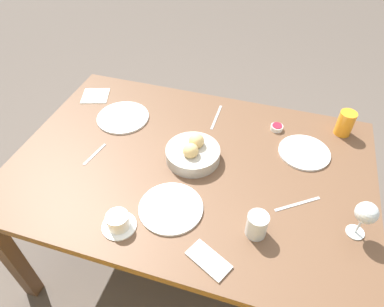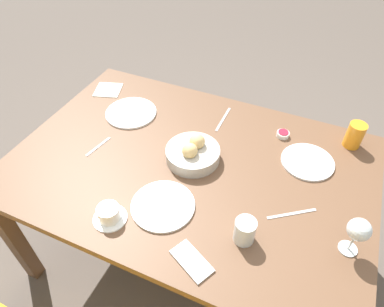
% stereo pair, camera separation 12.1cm
% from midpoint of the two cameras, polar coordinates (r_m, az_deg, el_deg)
% --- Properties ---
extents(ground_plane, '(10.00, 10.00, 0.00)m').
position_cam_midpoint_polar(ground_plane, '(2.02, -1.94, -15.75)').
color(ground_plane, '#564C44').
extents(dining_table, '(1.51, 1.02, 0.70)m').
position_cam_midpoint_polar(dining_table, '(1.51, -2.51, -3.79)').
color(dining_table, brown).
rests_on(dining_table, ground_plane).
extents(bread_basket, '(0.23, 0.23, 0.11)m').
position_cam_midpoint_polar(bread_basket, '(1.45, -2.34, 0.05)').
color(bread_basket, '#B2ADA3').
rests_on(bread_basket, dining_table).
extents(plate_near_left, '(0.22, 0.22, 0.01)m').
position_cam_midpoint_polar(plate_near_left, '(1.55, 16.11, 0.10)').
color(plate_near_left, white).
rests_on(plate_near_left, dining_table).
extents(plate_near_right, '(0.25, 0.25, 0.01)m').
position_cam_midpoint_polar(plate_near_right, '(1.72, -13.42, 5.80)').
color(plate_near_right, white).
rests_on(plate_near_right, dining_table).
extents(plate_far_center, '(0.24, 0.24, 0.01)m').
position_cam_midpoint_polar(plate_far_center, '(1.30, -6.03, -9.19)').
color(plate_far_center, white).
rests_on(plate_far_center, dining_table).
extents(juice_glass, '(0.07, 0.07, 0.12)m').
position_cam_midpoint_polar(juice_glass, '(1.68, 22.33, 4.62)').
color(juice_glass, orange).
rests_on(juice_glass, dining_table).
extents(water_tumbler, '(0.07, 0.07, 0.10)m').
position_cam_midpoint_polar(water_tumbler, '(1.21, 7.92, -11.85)').
color(water_tumbler, silver).
rests_on(water_tumbler, dining_table).
extents(wine_glass, '(0.08, 0.08, 0.16)m').
position_cam_midpoint_polar(wine_glass, '(1.26, 24.58, -9.28)').
color(wine_glass, silver).
rests_on(wine_glass, dining_table).
extents(coffee_cup, '(0.12, 0.12, 0.06)m').
position_cam_midpoint_polar(coffee_cup, '(1.27, -14.92, -11.08)').
color(coffee_cup, white).
rests_on(coffee_cup, dining_table).
extents(jam_bowl_berry, '(0.06, 0.06, 0.03)m').
position_cam_midpoint_polar(jam_bowl_berry, '(1.64, 11.92, 4.20)').
color(jam_bowl_berry, white).
rests_on(jam_bowl_berry, dining_table).
extents(fork_silver, '(0.16, 0.12, 0.00)m').
position_cam_midpoint_polar(fork_silver, '(1.35, 14.73, -8.26)').
color(fork_silver, '#B7B7BC').
rests_on(fork_silver, dining_table).
extents(knife_silver, '(0.01, 0.19, 0.00)m').
position_cam_midpoint_polar(knife_silver, '(1.68, 2.03, 6.00)').
color(knife_silver, '#B7B7BC').
rests_on(knife_silver, dining_table).
extents(spoon_coffee, '(0.04, 0.14, 0.00)m').
position_cam_midpoint_polar(spoon_coffee, '(1.56, -18.04, -0.19)').
color(spoon_coffee, '#B7B7BC').
rests_on(spoon_coffee, dining_table).
extents(napkin, '(0.17, 0.17, 0.00)m').
position_cam_midpoint_polar(napkin, '(1.91, -17.58, 9.09)').
color(napkin, silver).
rests_on(napkin, dining_table).
extents(cell_phone, '(0.17, 0.13, 0.01)m').
position_cam_midpoint_polar(cell_phone, '(1.18, -0.28, -17.50)').
color(cell_phone, silver).
rests_on(cell_phone, dining_table).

